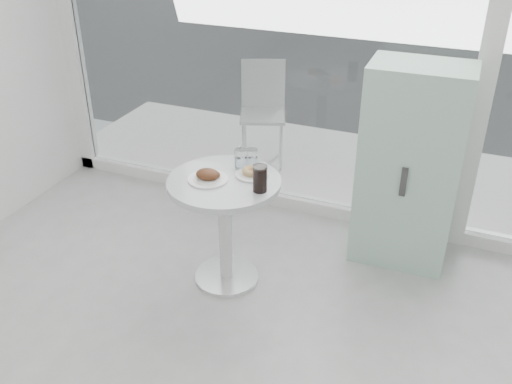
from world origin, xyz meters
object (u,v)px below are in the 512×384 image
at_px(patio_chair, 263,106).
at_px(cola_glass, 260,179).
at_px(plate_fritter, 208,176).
at_px(water_tumbler_b, 252,159).
at_px(main_table, 225,210).
at_px(water_tumbler_a, 241,160).
at_px(plate_donut, 252,173).
at_px(mint_cabinet, 409,167).

xyz_separation_m(patio_chair, cola_glass, (0.70, -1.82, 0.27)).
bearing_deg(plate_fritter, water_tumbler_b, 57.13).
height_order(main_table, plate_fritter, plate_fritter).
bearing_deg(water_tumbler_b, patio_chair, 109.12).
bearing_deg(main_table, cola_glass, -9.58).
bearing_deg(water_tumbler_a, patio_chair, 106.70).
relative_size(main_table, plate_donut, 3.62).
bearing_deg(plate_fritter, water_tumbler_a, 62.90).
bearing_deg(mint_cabinet, water_tumbler_a, -152.35).
bearing_deg(cola_glass, plate_donut, 126.28).
bearing_deg(patio_chair, water_tumbler_a, -94.03).
distance_m(main_table, cola_glass, 0.40).
distance_m(patio_chair, plate_donut, 1.77).
bearing_deg(plate_fritter, patio_chair, 101.06).
bearing_deg(main_table, patio_chair, 103.97).
height_order(water_tumbler_b, cola_glass, cola_glass).
height_order(patio_chair, plate_donut, patio_chair).
xyz_separation_m(plate_fritter, plate_donut, (0.23, 0.16, -0.01)).
height_order(plate_fritter, plate_donut, plate_fritter).
bearing_deg(cola_glass, water_tumbler_b, 121.03).
bearing_deg(plate_donut, plate_fritter, -144.77).
height_order(main_table, water_tumbler_a, water_tumbler_a).
bearing_deg(main_table, water_tumbler_b, 69.00).
bearing_deg(plate_donut, water_tumbler_b, 112.41).
distance_m(plate_donut, water_tumbler_b, 0.13).
relative_size(main_table, mint_cabinet, 0.54).
bearing_deg(water_tumbler_a, plate_fritter, -117.10).
bearing_deg(cola_glass, plate_fritter, 179.03).
bearing_deg(cola_glass, main_table, 170.42).
xyz_separation_m(water_tumbler_b, cola_glass, (0.17, -0.28, 0.03)).
xyz_separation_m(mint_cabinet, plate_fritter, (-1.12, -0.78, 0.09)).
distance_m(water_tumbler_a, water_tumbler_b, 0.07).
relative_size(main_table, water_tumbler_b, 6.27).
xyz_separation_m(mint_cabinet, plate_donut, (-0.89, -0.62, 0.08)).
relative_size(mint_cabinet, plate_donut, 6.68).
bearing_deg(water_tumbler_b, cola_glass, -58.97).
height_order(water_tumbler_a, cola_glass, cola_glass).
relative_size(mint_cabinet, water_tumbler_a, 10.78).
distance_m(plate_donut, water_tumbler_a, 0.14).
bearing_deg(water_tumbler_a, plate_donut, -34.49).
bearing_deg(water_tumbler_a, water_tumbler_b, 35.90).
bearing_deg(main_table, mint_cabinet, 35.76).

